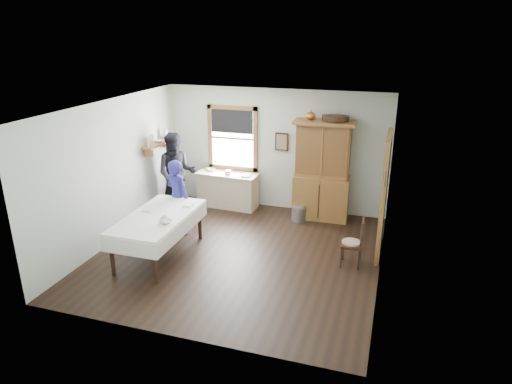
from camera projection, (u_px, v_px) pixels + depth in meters
The scene contains 20 objects.
room at pixel (238, 185), 7.92m from camera, with size 5.01×5.01×2.70m.
window at pixel (233, 135), 10.31m from camera, with size 1.18×0.07×1.48m.
doorway at pixel (385, 193), 8.05m from camera, with size 0.09×1.14×2.22m.
wall_shelf at pixel (159, 142), 9.89m from camera, with size 0.24×1.00×0.44m.
framed_picture at pixel (282, 142), 10.01m from camera, with size 0.30×0.04×0.40m, color black.
rug_beater at pixel (386, 172), 7.37m from camera, with size 0.27×0.27×0.01m, color black.
work_counter at pixel (228, 190), 10.47m from camera, with size 1.40×0.53×0.80m, color tan.
china_hutch at pixel (322, 171), 9.62m from camera, with size 1.25×0.59×2.13m, color olive.
dining_table at pixel (159, 236), 8.18m from camera, with size 1.05×1.99×0.80m, color white.
spindle_chair at pixel (352, 242), 7.85m from camera, with size 0.41×0.41×0.88m, color black.
pail at pixel (299, 214), 9.78m from camera, with size 0.30×0.30×0.32m, color gray.
wicker_basket at pixel (304, 215), 9.87m from camera, with size 0.33×0.23×0.19m, color olive.
woman_blue at pixel (178, 200), 8.99m from camera, with size 0.52×0.34×1.42m, color navy.
figure_dark at pixel (177, 176), 10.02m from camera, with size 0.82×0.63×1.68m, color black.
table_cup_a at pixel (163, 220), 7.72m from camera, with size 0.11×0.11×0.09m, color white.
table_cup_b at pixel (164, 218), 7.80m from camera, with size 0.09×0.09×0.09m, color white.
table_bowl at pixel (166, 222), 7.71m from camera, with size 0.23×0.23×0.06m, color white.
counter_book at pixel (241, 175), 10.18m from camera, with size 0.17×0.23×0.02m, color #73664C.
counter_bowl at pixel (211, 170), 10.51m from camera, with size 0.18×0.18×0.06m, color white.
shelf_bowl at pixel (159, 141), 9.89m from camera, with size 0.22×0.22×0.05m, color white.
Camera 1 is at (2.56, -7.05, 3.92)m, focal length 32.00 mm.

